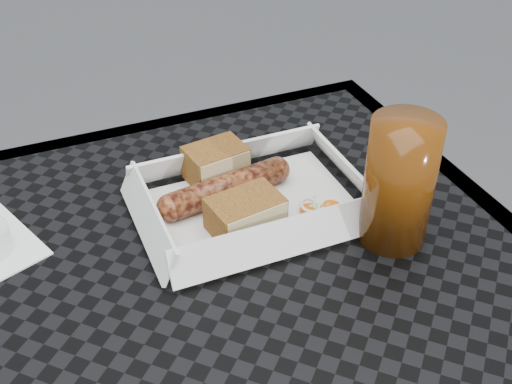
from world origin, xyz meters
TOP-DOWN VIEW (x-y plane):
  - food_tray at (0.14, 0.16)m, footprint 0.22×0.15m
  - bratwurst at (0.12, 0.19)m, footprint 0.16×0.05m
  - bread_near at (0.12, 0.23)m, footprint 0.07×0.06m
  - bread_far at (0.12, 0.13)m, footprint 0.08×0.06m
  - veg_garnish at (0.20, 0.13)m, footprint 0.03×0.03m
  - drink_glass at (0.25, 0.06)m, footprint 0.07×0.07m

SIDE VIEW (x-z plane):
  - food_tray at x=0.14m, z-range 0.74..0.75m
  - veg_garnish at x=0.20m, z-range 0.75..0.75m
  - bratwurst at x=0.12m, z-range 0.75..0.78m
  - bread_far at x=0.12m, z-range 0.75..0.79m
  - bread_near at x=0.12m, z-range 0.75..0.79m
  - drink_glass at x=0.25m, z-range 0.74..0.88m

